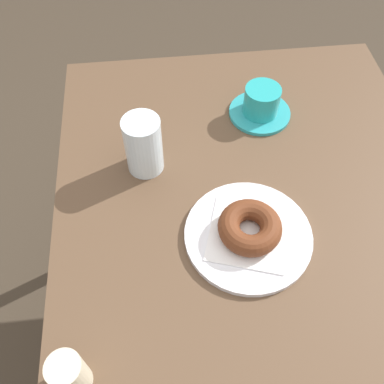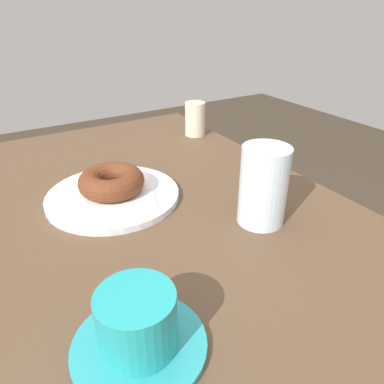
# 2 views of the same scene
# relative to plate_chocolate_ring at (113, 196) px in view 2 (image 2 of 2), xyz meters

# --- Properties ---
(table) EXTENTS (0.96, 0.78, 0.75)m
(table) POSITION_rel_plate_chocolate_ring_xyz_m (0.06, -0.03, -0.09)
(table) COLOR brown
(table) RESTS_ON ground_plane
(plate_chocolate_ring) EXTENTS (0.24, 0.24, 0.01)m
(plate_chocolate_ring) POSITION_rel_plate_chocolate_ring_xyz_m (0.00, 0.00, 0.00)
(plate_chocolate_ring) COLOR white
(plate_chocolate_ring) RESTS_ON table
(napkin_chocolate_ring) EXTENTS (0.18, 0.18, 0.00)m
(napkin_chocolate_ring) POSITION_rel_plate_chocolate_ring_xyz_m (0.00, 0.00, 0.01)
(napkin_chocolate_ring) COLOR white
(napkin_chocolate_ring) RESTS_ON plate_chocolate_ring
(donut_chocolate_ring) EXTENTS (0.12, 0.12, 0.04)m
(donut_chocolate_ring) POSITION_rel_plate_chocolate_ring_xyz_m (0.00, 0.00, 0.03)
(donut_chocolate_ring) COLOR #5D2E18
(donut_chocolate_ring) RESTS_ON napkin_chocolate_ring
(water_glass) EXTENTS (0.07, 0.07, 0.13)m
(water_glass) POSITION_rel_plate_chocolate_ring_xyz_m (0.19, 0.18, 0.06)
(water_glass) COLOR silver
(water_glass) RESTS_ON table
(coffee_cup) EXTENTS (0.14, 0.14, 0.07)m
(coffee_cup) POSITION_rel_plate_chocolate_ring_xyz_m (0.31, -0.09, 0.03)
(coffee_cup) COLOR teal
(coffee_cup) RESTS_ON table
(sugar_jar) EXTENTS (0.05, 0.05, 0.09)m
(sugar_jar) POSITION_rel_plate_chocolate_ring_xyz_m (-0.22, 0.30, 0.04)
(sugar_jar) COLOR beige
(sugar_jar) RESTS_ON table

